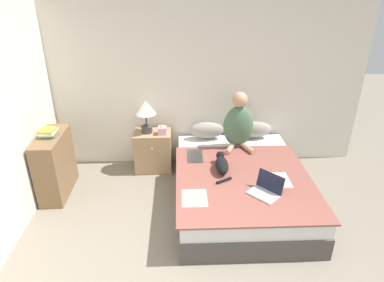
% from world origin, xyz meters
% --- Properties ---
extents(wall_back, '(5.00, 0.05, 2.55)m').
position_xyz_m(wall_back, '(0.00, 3.08, 1.27)').
color(wall_back, silver).
rests_on(wall_back, ground_plane).
extents(bed, '(1.61, 2.14, 0.47)m').
position_xyz_m(bed, '(0.57, 1.94, 0.23)').
color(bed, '#4C4742').
rests_on(bed, ground_plane).
extents(pillow_near, '(0.50, 0.21, 0.25)m').
position_xyz_m(pillow_near, '(0.22, 2.88, 0.59)').
color(pillow_near, gray).
rests_on(pillow_near, bed).
extents(pillow_far, '(0.50, 0.21, 0.25)m').
position_xyz_m(pillow_far, '(0.92, 2.88, 0.59)').
color(pillow_far, gray).
rests_on(pillow_far, bed).
extents(person_sitting, '(0.41, 0.41, 0.79)m').
position_xyz_m(person_sitting, '(0.62, 2.61, 0.81)').
color(person_sitting, '#476B4C').
rests_on(person_sitting, bed).
extents(cat_tabby, '(0.20, 0.57, 0.17)m').
position_xyz_m(cat_tabby, '(0.33, 1.95, 0.55)').
color(cat_tabby, black).
rests_on(cat_tabby, bed).
extents(laptop_open, '(0.41, 0.41, 0.22)m').
position_xyz_m(laptop_open, '(0.75, 1.42, 0.52)').
color(laptop_open, '#B7B7BC').
rests_on(laptop_open, bed).
extents(nightstand, '(0.53, 0.40, 0.60)m').
position_xyz_m(nightstand, '(-0.58, 2.82, 0.30)').
color(nightstand, tan).
rests_on(nightstand, ground_plane).
extents(table_lamp, '(0.29, 0.29, 0.48)m').
position_xyz_m(table_lamp, '(-0.66, 2.83, 0.94)').
color(table_lamp, '#38383D').
rests_on(table_lamp, nightstand).
extents(tissue_box, '(0.12, 0.12, 0.14)m').
position_xyz_m(tissue_box, '(-0.43, 2.76, 0.66)').
color(tissue_box, '#E09EB2').
rests_on(tissue_box, nightstand).
extents(bookshelf, '(0.30, 0.77, 0.84)m').
position_xyz_m(bookshelf, '(-1.82, 2.25, 0.42)').
color(bookshelf, brown).
rests_on(bookshelf, ground_plane).
extents(book_stack_top, '(0.20, 0.24, 0.09)m').
position_xyz_m(book_stack_top, '(-1.83, 2.25, 0.88)').
color(book_stack_top, '#3D7A51').
rests_on(book_stack_top, bookshelf).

